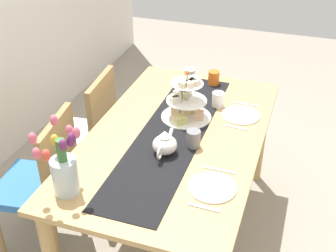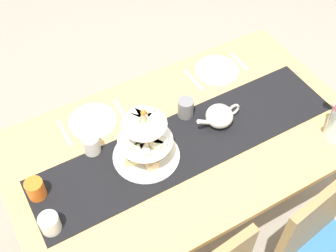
# 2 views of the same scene
# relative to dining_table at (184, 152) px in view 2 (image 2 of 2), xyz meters

# --- Properties ---
(ground_plane) EXTENTS (8.00, 8.00, 0.00)m
(ground_plane) POSITION_rel_dining_table_xyz_m (0.00, 0.00, -0.66)
(ground_plane) COLOR gray
(dining_table) EXTENTS (1.64, 0.95, 0.77)m
(dining_table) POSITION_rel_dining_table_xyz_m (0.00, 0.00, 0.00)
(dining_table) COLOR tan
(dining_table) RESTS_ON ground_plane
(table_runner) EXTENTS (1.47, 0.35, 0.00)m
(table_runner) POSITION_rel_dining_table_xyz_m (0.00, 0.02, 0.11)
(table_runner) COLOR black
(table_runner) RESTS_ON dining_table
(tiered_cake_stand) EXTENTS (0.30, 0.30, 0.30)m
(tiered_cake_stand) POSITION_rel_dining_table_xyz_m (0.20, 0.00, 0.21)
(tiered_cake_stand) COLOR beige
(tiered_cake_stand) RESTS_ON table_runner
(teapot) EXTENTS (0.24, 0.13, 0.14)m
(teapot) POSITION_rel_dining_table_xyz_m (-0.19, 0.00, 0.16)
(teapot) COLOR white
(teapot) RESTS_ON table_runner
(cream_jug) EXTENTS (0.08, 0.08, 0.08)m
(cream_jug) POSITION_rel_dining_table_xyz_m (0.69, 0.13, 0.15)
(cream_jug) COLOR white
(cream_jug) RESTS_ON dining_table
(dinner_plate_left) EXTENTS (0.23, 0.23, 0.01)m
(dinner_plate_left) POSITION_rel_dining_table_xyz_m (-0.39, -0.31, 0.11)
(dinner_plate_left) COLOR white
(dinner_plate_left) RESTS_ON dining_table
(fork_left) EXTENTS (0.02, 0.15, 0.01)m
(fork_left) POSITION_rel_dining_table_xyz_m (-0.53, -0.31, 0.11)
(fork_left) COLOR silver
(fork_left) RESTS_ON dining_table
(knife_left) EXTENTS (0.01, 0.17, 0.01)m
(knife_left) POSITION_rel_dining_table_xyz_m (-0.24, -0.31, 0.11)
(knife_left) COLOR silver
(knife_left) RESTS_ON dining_table
(dinner_plate_right) EXTENTS (0.23, 0.23, 0.01)m
(dinner_plate_right) POSITION_rel_dining_table_xyz_m (0.32, -0.31, 0.11)
(dinner_plate_right) COLOR white
(dinner_plate_right) RESTS_ON dining_table
(fork_right) EXTENTS (0.02, 0.15, 0.01)m
(fork_right) POSITION_rel_dining_table_xyz_m (0.18, -0.31, 0.11)
(fork_right) COLOR silver
(fork_right) RESTS_ON dining_table
(knife_right) EXTENTS (0.02, 0.17, 0.01)m
(knife_right) POSITION_rel_dining_table_xyz_m (0.47, -0.31, 0.11)
(knife_right) COLOR silver
(knife_right) RESTS_ON dining_table
(mug_grey) EXTENTS (0.08, 0.08, 0.09)m
(mug_grey) POSITION_rel_dining_table_xyz_m (-0.08, -0.12, 0.16)
(mug_grey) COLOR slate
(mug_grey) RESTS_ON table_runner
(mug_white_text) EXTENTS (0.08, 0.08, 0.09)m
(mug_white_text) POSITION_rel_dining_table_xyz_m (0.39, -0.15, 0.15)
(mug_white_text) COLOR white
(mug_white_text) RESTS_ON dining_table
(mug_orange) EXTENTS (0.08, 0.08, 0.09)m
(mug_orange) POSITION_rel_dining_table_xyz_m (0.69, -0.05, 0.15)
(mug_orange) COLOR orange
(mug_orange) RESTS_ON dining_table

